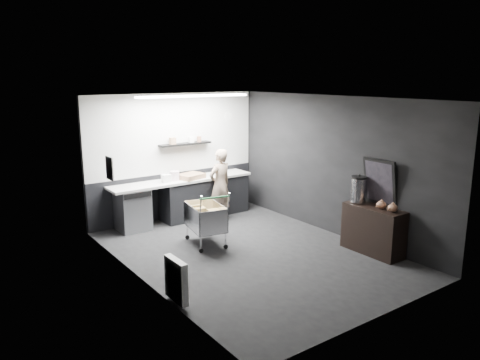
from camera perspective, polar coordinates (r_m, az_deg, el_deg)
floor at (r=8.35m, az=1.26°, el=-8.91°), size 5.50×5.50×0.00m
ceiling at (r=7.77m, az=1.36°, el=9.93°), size 5.50×5.50×0.00m
wall_back at (r=10.24m, az=-7.99°, el=2.88°), size 5.50×0.00×5.50m
wall_front at (r=6.06m, az=17.20°, el=-4.42°), size 5.50×0.00×5.50m
wall_left at (r=6.97m, az=-11.97°, el=-1.91°), size 0.00×5.50×5.50m
wall_right at (r=9.27m, az=11.24°, el=1.73°), size 0.00×5.50×5.50m
kitchen_wall_panel at (r=10.15m, az=-8.03°, el=5.64°), size 3.95×0.02×1.70m
dado_panel at (r=10.40m, az=-7.80°, el=-1.76°), size 3.95×0.02×1.00m
floating_shelf at (r=10.18m, az=-6.70°, el=4.40°), size 1.20×0.22×0.04m
wall_clock at (r=10.83m, az=-1.43°, el=7.79°), size 0.20×0.03×0.20m
poster at (r=8.11m, az=-15.63°, el=1.39°), size 0.02×0.30×0.40m
poster_red_band at (r=8.10m, az=-15.63°, el=1.88°), size 0.02×0.22×0.10m
radiator at (r=6.55m, az=-7.80°, el=-11.99°), size 0.10×0.50×0.60m
ceiling_strip at (r=9.31m, az=-5.62°, el=10.15°), size 2.40×0.20×0.04m
prep_counter at (r=10.21m, az=-6.30°, el=-2.24°), size 3.20×0.61×0.90m
person at (r=10.02m, az=-2.44°, el=-0.58°), size 0.62×0.45×1.55m
shopping_cart at (r=8.65m, az=-4.24°, el=-4.74°), size 0.72×1.03×1.02m
sideboard at (r=8.55m, az=15.85°, el=-5.09°), size 0.47×1.11×1.66m
fire_extinguisher at (r=6.71m, az=-7.47°, el=-12.37°), size 0.15×0.15×0.50m
cardboard_box at (r=10.07m, az=-5.99°, el=0.47°), size 0.61×0.52×0.10m
pink_tub at (r=9.94m, az=-7.95°, el=0.51°), size 0.20×0.20×0.20m
white_container at (r=9.80m, az=-8.98°, el=0.20°), size 0.19×0.16×0.16m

